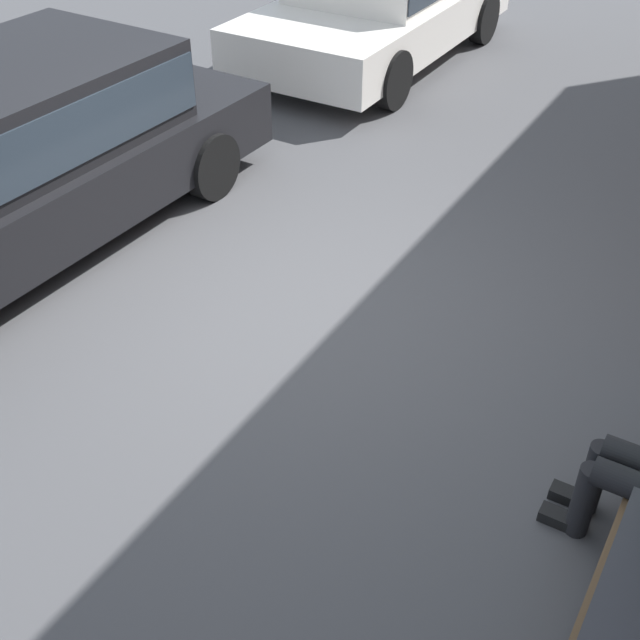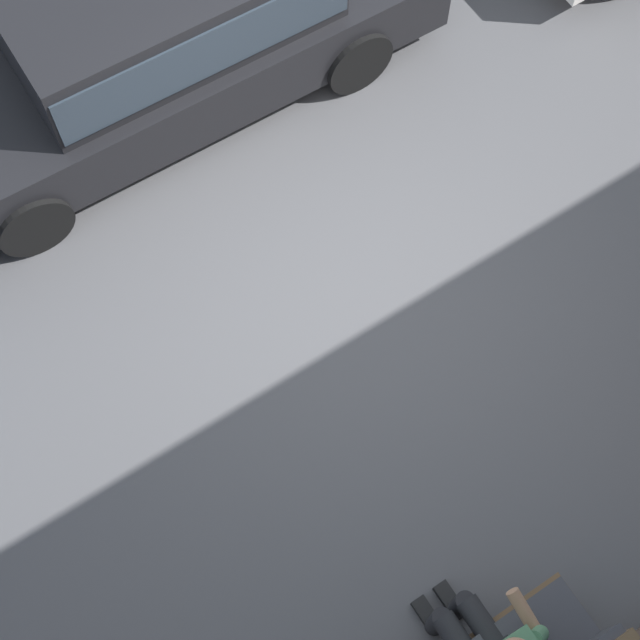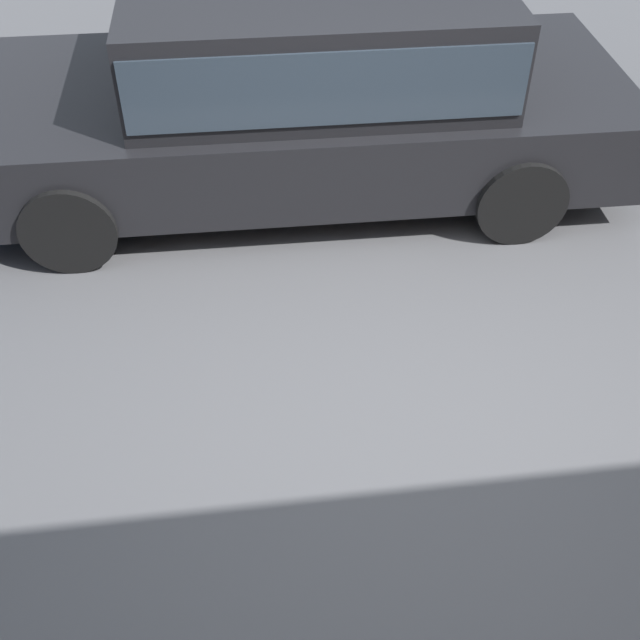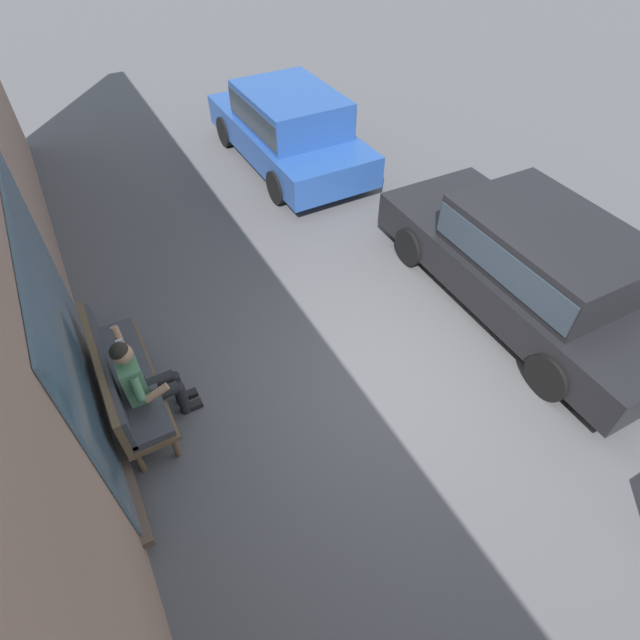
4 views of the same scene
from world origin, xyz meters
name	(u,v)px [view 3 (image 3 of 4)]	position (x,y,z in m)	size (l,w,h in m)	color
ground_plane	(410,432)	(0.00, 0.00, 0.00)	(60.00, 60.00, 0.00)	#4C4C4F
parked_car_mid	(299,80)	(0.29, -2.49, 0.77)	(4.68, 2.01, 1.42)	black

